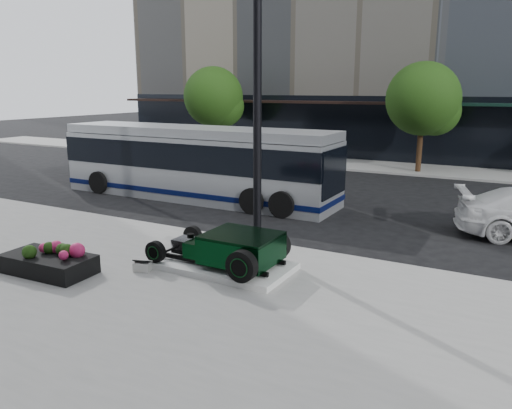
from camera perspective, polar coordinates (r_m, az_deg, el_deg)
The scene contains 10 objects.
ground at distance 16.17m, azimuth 5.50°, elevation -2.93°, with size 120.00×120.00×0.00m, color black.
sidewalk_near at distance 8.41m, azimuth -26.25°, elevation -19.94°, with size 70.00×17.00×0.12m, color gray.
sidewalk_far at distance 29.28m, azimuth 16.45°, elevation 3.98°, with size 70.00×4.00×0.12m, color gray.
street_trees at distance 27.82m, azimuth 18.86°, elevation 11.05°, with size 29.80×3.80×5.70m.
display_plinth at distance 12.44m, azimuth -3.84°, elevation -6.94°, with size 3.40×1.80×0.15m, color silver.
hot_rod at distance 12.11m, azimuth -2.54°, elevation -4.97°, with size 3.22×2.00×0.81m.
info_plaque at distance 12.55m, azimuth -12.83°, elevation -6.82°, with size 0.47×0.41×0.31m.
lamppost at distance 13.14m, azimuth 0.15°, elevation 9.02°, with size 0.40×0.40×7.35m.
flower_planter at distance 13.06m, azimuth -22.63°, elevation -6.10°, with size 2.28×1.23×0.72m.
transit_bus at distance 20.73m, azimuth -6.92°, elevation 4.81°, with size 12.12×2.88×2.92m.
Camera 1 is at (6.07, -14.30, 4.47)m, focal length 35.00 mm.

